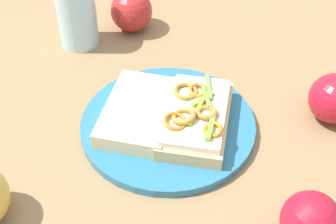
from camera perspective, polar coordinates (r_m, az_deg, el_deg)
ground_plane at (r=0.74m, az=0.00°, el=-1.90°), size 2.00×2.00×0.00m
plate at (r=0.73m, az=0.00°, el=-1.53°), size 0.26×0.26×0.01m
sandwich at (r=0.71m, az=3.29°, el=-0.56°), size 0.19×0.17×0.05m
bread_slice_side at (r=0.73m, az=-3.25°, el=-0.00°), size 0.18×0.17×0.03m
apple_1 at (r=0.77m, az=18.87°, el=1.51°), size 0.10×0.10×0.08m
apple_3 at (r=0.93m, az=-4.30°, el=11.73°), size 0.09×0.09×0.08m
apple_4 at (r=0.61m, az=16.38°, el=-12.15°), size 0.10×0.10×0.07m
drinking_glass at (r=0.89m, az=-10.66°, el=11.36°), size 0.07×0.07×0.13m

